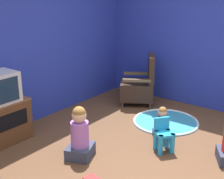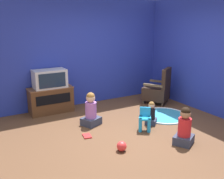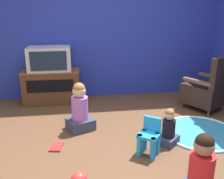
{
  "view_description": "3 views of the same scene",
  "coord_description": "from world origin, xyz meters",
  "px_view_note": "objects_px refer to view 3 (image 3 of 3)",
  "views": [
    {
      "loc": [
        -3.3,
        -1.81,
        2.15
      ],
      "look_at": [
        -0.13,
        0.6,
        0.86
      ],
      "focal_mm": 50.0,
      "sensor_mm": 36.0,
      "label": 1
    },
    {
      "loc": [
        -2.82,
        -3.98,
        2.18
      ],
      "look_at": [
        -0.23,
        0.53,
        0.79
      ],
      "focal_mm": 42.0,
      "sensor_mm": 36.0,
      "label": 2
    },
    {
      "loc": [
        -0.63,
        -2.78,
        1.78
      ],
      "look_at": [
        -0.17,
        0.49,
        0.69
      ],
      "focal_mm": 42.0,
      "sensor_mm": 36.0,
      "label": 3
    }
  ],
  "objects_px": {
    "child_watching_left": "(80,109)",
    "television": "(49,59)",
    "black_armchair": "(207,90)",
    "tv_cabinet": "(52,86)",
    "book": "(56,147)",
    "child_watching_center": "(169,129)",
    "yellow_kid_chair": "(149,139)",
    "child_watching_right": "(201,172)"
  },
  "relations": [
    {
      "from": "tv_cabinet",
      "to": "yellow_kid_chair",
      "type": "height_order",
      "value": "tv_cabinet"
    },
    {
      "from": "child_watching_left",
      "to": "child_watching_right",
      "type": "relative_size",
      "value": 1.03
    },
    {
      "from": "tv_cabinet",
      "to": "television",
      "type": "relative_size",
      "value": 1.37
    },
    {
      "from": "child_watching_left",
      "to": "child_watching_center",
      "type": "bearing_deg",
      "value": -50.45
    },
    {
      "from": "tv_cabinet",
      "to": "child_watching_right",
      "type": "relative_size",
      "value": 1.5
    },
    {
      "from": "tv_cabinet",
      "to": "book",
      "type": "distance_m",
      "value": 1.73
    },
    {
      "from": "child_watching_left",
      "to": "child_watching_center",
      "type": "distance_m",
      "value": 1.29
    },
    {
      "from": "yellow_kid_chair",
      "to": "book",
      "type": "distance_m",
      "value": 1.2
    },
    {
      "from": "yellow_kid_chair",
      "to": "child_watching_center",
      "type": "relative_size",
      "value": 0.92
    },
    {
      "from": "child_watching_right",
      "to": "television",
      "type": "bearing_deg",
      "value": 90.04
    },
    {
      "from": "tv_cabinet",
      "to": "book",
      "type": "height_order",
      "value": "tv_cabinet"
    },
    {
      "from": "tv_cabinet",
      "to": "child_watching_left",
      "type": "height_order",
      "value": "child_watching_left"
    },
    {
      "from": "television",
      "to": "black_armchair",
      "type": "relative_size",
      "value": 0.78
    },
    {
      "from": "child_watching_left",
      "to": "television",
      "type": "bearing_deg",
      "value": 90.09
    },
    {
      "from": "child_watching_center",
      "to": "child_watching_right",
      "type": "xyz_separation_m",
      "value": [
        -0.07,
        -1.04,
        0.08
      ]
    },
    {
      "from": "yellow_kid_chair",
      "to": "book",
      "type": "xyz_separation_m",
      "value": [
        -1.15,
        0.3,
        -0.2
      ]
    },
    {
      "from": "book",
      "to": "child_watching_left",
      "type": "bearing_deg",
      "value": -22.95
    },
    {
      "from": "black_armchair",
      "to": "book",
      "type": "relative_size",
      "value": 4.05
    },
    {
      "from": "child_watching_right",
      "to": "child_watching_center",
      "type": "bearing_deg",
      "value": 57.37
    },
    {
      "from": "child_watching_center",
      "to": "book",
      "type": "height_order",
      "value": "child_watching_center"
    },
    {
      "from": "child_watching_left",
      "to": "child_watching_right",
      "type": "xyz_separation_m",
      "value": [
        1.07,
        -1.64,
        -0.01
      ]
    },
    {
      "from": "child_watching_left",
      "to": "book",
      "type": "height_order",
      "value": "child_watching_left"
    },
    {
      "from": "child_watching_center",
      "to": "child_watching_right",
      "type": "distance_m",
      "value": 1.04
    },
    {
      "from": "child_watching_right",
      "to": "book",
      "type": "distance_m",
      "value": 1.83
    },
    {
      "from": "television",
      "to": "child_watching_center",
      "type": "xyz_separation_m",
      "value": [
        1.63,
        -1.79,
        -0.62
      ]
    },
    {
      "from": "television",
      "to": "child_watching_right",
      "type": "distance_m",
      "value": 3.27
    },
    {
      "from": "tv_cabinet",
      "to": "child_watching_center",
      "type": "relative_size",
      "value": 2.07
    },
    {
      "from": "child_watching_left",
      "to": "black_armchair",
      "type": "bearing_deg",
      "value": -10.28
    },
    {
      "from": "tv_cabinet",
      "to": "television",
      "type": "xyz_separation_m",
      "value": [
        0.0,
        -0.01,
        0.51
      ]
    },
    {
      "from": "tv_cabinet",
      "to": "child_watching_right",
      "type": "xyz_separation_m",
      "value": [
        1.57,
        -2.83,
        -0.02
      ]
    },
    {
      "from": "television",
      "to": "book",
      "type": "bearing_deg",
      "value": -84.22
    },
    {
      "from": "black_armchair",
      "to": "yellow_kid_chair",
      "type": "relative_size",
      "value": 2.08
    },
    {
      "from": "book",
      "to": "yellow_kid_chair",
      "type": "bearing_deg",
      "value": -94.67
    },
    {
      "from": "television",
      "to": "child_watching_center",
      "type": "height_order",
      "value": "television"
    },
    {
      "from": "tv_cabinet",
      "to": "child_watching_center",
      "type": "height_order",
      "value": "tv_cabinet"
    },
    {
      "from": "child_watching_center",
      "to": "child_watching_left",
      "type": "bearing_deg",
      "value": 109.79
    },
    {
      "from": "child_watching_center",
      "to": "book",
      "type": "bearing_deg",
      "value": 133.67
    },
    {
      "from": "book",
      "to": "black_armchair",
      "type": "bearing_deg",
      "value": -58.65
    },
    {
      "from": "child_watching_left",
      "to": "book",
      "type": "xyz_separation_m",
      "value": [
        -0.33,
        -0.5,
        -0.3
      ]
    },
    {
      "from": "child_watching_center",
      "to": "child_watching_right",
      "type": "relative_size",
      "value": 0.72
    },
    {
      "from": "television",
      "to": "child_watching_right",
      "type": "xyz_separation_m",
      "value": [
        1.57,
        -2.82,
        -0.53
      ]
    },
    {
      "from": "television",
      "to": "black_armchair",
      "type": "xyz_separation_m",
      "value": [
        2.7,
        -0.7,
        -0.48
      ]
    }
  ]
}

